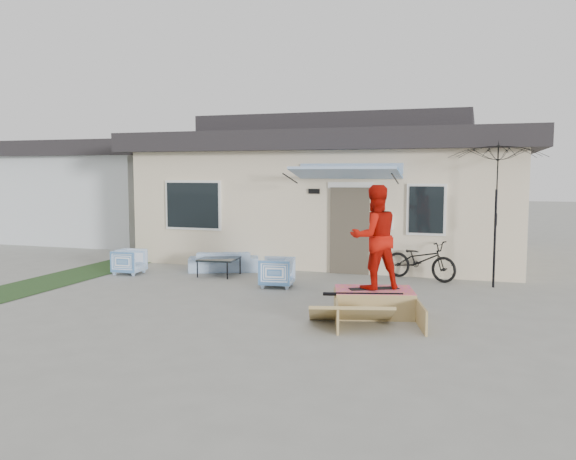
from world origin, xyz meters
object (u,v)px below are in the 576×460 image
(coffee_table, at_px, (219,267))
(skater, at_px, (375,235))
(loveseat, at_px, (224,258))
(armchair_left, at_px, (130,260))
(skate_ramp, at_px, (374,302))
(skateboard, at_px, (374,288))
(patio_umbrella, at_px, (496,206))
(bicycle, at_px, (421,256))
(armchair_right, at_px, (277,271))

(coffee_table, bearing_deg, skater, -32.72)
(loveseat, distance_m, armchair_left, 2.28)
(skate_ramp, distance_m, skater, 1.17)
(coffee_table, distance_m, skate_ramp, 4.99)
(skateboard, bearing_deg, patio_umbrella, 28.48)
(bicycle, xyz_separation_m, skateboard, (-0.46, -3.63, -0.09))
(skate_ramp, xyz_separation_m, skateboard, (-0.01, 0.04, 0.25))
(skateboard, bearing_deg, armchair_right, 114.03)
(armchair_left, height_order, skateboard, armchair_left)
(loveseat, xyz_separation_m, armchair_right, (1.93, -1.51, 0.02))
(armchair_left, relative_size, armchair_right, 0.95)
(bicycle, bearing_deg, patio_umbrella, -83.88)
(armchair_left, height_order, armchair_right, armchair_right)
(loveseat, height_order, patio_umbrella, patio_umbrella)
(skateboard, distance_m, skater, 0.92)
(bicycle, height_order, skater, skater)
(coffee_table, height_order, skateboard, skateboard)
(armchair_right, xyz_separation_m, bicycle, (2.87, 1.82, 0.20))
(armchair_left, bearing_deg, skate_ramp, -112.84)
(skate_ramp, xyz_separation_m, skater, (-0.01, 0.04, 1.17))
(skater, bearing_deg, bicycle, -131.29)
(loveseat, xyz_separation_m, skateboard, (4.34, -3.32, 0.13))
(armchair_right, bearing_deg, skate_ramp, 45.10)
(skateboard, height_order, skater, skater)
(coffee_table, xyz_separation_m, patio_umbrella, (6.20, 0.52, 1.54))
(loveseat, distance_m, coffee_table, 0.67)
(armchair_left, relative_size, bicycle, 0.38)
(loveseat, bearing_deg, bicycle, 161.06)
(bicycle, bearing_deg, loveseat, 115.29)
(patio_umbrella, bearing_deg, bicycle, 164.55)
(armchair_right, height_order, skater, skater)
(skateboard, bearing_deg, skate_ramp, -104.05)
(bicycle, relative_size, skateboard, 2.03)
(coffee_table, relative_size, skater, 0.48)
(armchair_left, xyz_separation_m, patio_umbrella, (8.37, 0.98, 1.41))
(coffee_table, xyz_separation_m, skate_ramp, (4.18, -2.72, 0.01))
(skater, bearing_deg, armchair_left, -53.41)
(loveseat, distance_m, skater, 5.56)
(armchair_right, relative_size, patio_umbrella, 0.30)
(loveseat, height_order, armchair_right, armchair_right)
(patio_umbrella, xyz_separation_m, skateboard, (-2.03, -3.20, -1.28))
(armchair_right, xyz_separation_m, skate_ramp, (2.42, -1.85, -0.13))
(armchair_right, bearing_deg, coffee_table, -123.82)
(skateboard, relative_size, skater, 0.48)
(loveseat, distance_m, armchair_right, 2.45)
(loveseat, relative_size, skater, 0.96)
(coffee_table, bearing_deg, armchair_right, -26.32)
(armchair_left, height_order, skate_ramp, armchair_left)
(armchair_right, distance_m, bicycle, 3.41)
(loveseat, bearing_deg, skater, 119.92)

